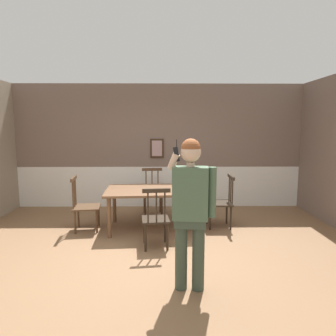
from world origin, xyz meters
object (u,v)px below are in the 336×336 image
(chair_opposite_corner, at_px, (153,192))
(person_figure, at_px, (191,204))
(dining_table, at_px, (154,193))
(chair_at_table_head, at_px, (84,205))
(chair_by_doorway, at_px, (156,219))
(chair_near_window, at_px, (221,202))

(chair_opposite_corner, distance_m, person_figure, 3.16)
(dining_table, xyz_separation_m, chair_at_table_head, (-1.26, -0.08, -0.20))
(dining_table, xyz_separation_m, chair_by_doorway, (0.06, -0.92, -0.20))
(dining_table, bearing_deg, chair_at_table_head, -176.41)
(chair_near_window, bearing_deg, dining_table, 93.76)
(dining_table, xyz_separation_m, chair_near_window, (1.25, 0.07, -0.18))
(chair_at_table_head, bearing_deg, dining_table, 86.79)
(chair_at_table_head, relative_size, person_figure, 0.57)
(chair_near_window, xyz_separation_m, person_figure, (-0.77, -2.22, 0.53))
(dining_table, height_order, chair_opposite_corner, chair_opposite_corner)
(dining_table, distance_m, chair_at_table_head, 1.27)
(chair_near_window, height_order, chair_opposite_corner, chair_opposite_corner)
(chair_by_doorway, height_order, person_figure, person_figure)
(dining_table, distance_m, chair_near_window, 1.27)
(chair_at_table_head, bearing_deg, chair_opposite_corner, 123.06)
(chair_by_doorway, height_order, chair_opposite_corner, chair_opposite_corner)
(chair_near_window, bearing_deg, person_figure, 161.34)
(chair_near_window, bearing_deg, chair_by_doorway, 130.12)
(chair_opposite_corner, bearing_deg, dining_table, 86.86)
(chair_at_table_head, xyz_separation_m, chair_opposite_corner, (1.20, 1.00, 0.02))
(dining_table, relative_size, chair_at_table_head, 1.82)
(chair_at_table_head, distance_m, chair_opposite_corner, 1.56)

